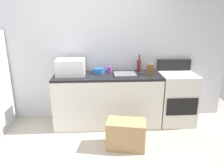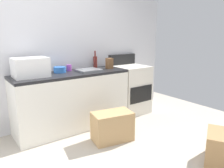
{
  "view_description": "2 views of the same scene",
  "coord_description": "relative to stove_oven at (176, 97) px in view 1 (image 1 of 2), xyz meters",
  "views": [
    {
      "loc": [
        0.19,
        -2.23,
        1.84
      ],
      "look_at": [
        0.34,
        0.55,
        0.95
      ],
      "focal_mm": 33.91,
      "sensor_mm": 36.0,
      "label": 1
    },
    {
      "loc": [
        -1.16,
        -1.86,
        1.49
      ],
      "look_at": [
        0.61,
        0.55,
        0.8
      ],
      "focal_mm": 34.84,
      "sensor_mm": 36.0,
      "label": 2
    }
  ],
  "objects": [
    {
      "name": "coffee_mug",
      "position": [
        -1.17,
        0.18,
        0.48
      ],
      "size": [
        0.08,
        0.08,
        0.1
      ],
      "primitive_type": "cylinder",
      "color": "purple",
      "rests_on": "kitchen_counter"
    },
    {
      "name": "wall_back",
      "position": [
        -1.52,
        0.34,
        0.83
      ],
      "size": [
        5.0,
        0.1,
        2.6
      ],
      "primitive_type": "cube",
      "color": "silver",
      "rests_on": "ground_plane"
    },
    {
      "name": "wine_bottle",
      "position": [
        -0.65,
        0.21,
        0.54
      ],
      "size": [
        0.07,
        0.07,
        0.3
      ],
      "color": "#591E19",
      "rests_on": "kitchen_counter"
    },
    {
      "name": "stove_oven",
      "position": [
        0.0,
        0.0,
        0.0
      ],
      "size": [
        0.6,
        0.61,
        1.1
      ],
      "color": "silver",
      "rests_on": "ground_plane"
    },
    {
      "name": "kitchen_counter",
      "position": [
        -1.22,
        -0.01,
        -0.02
      ],
      "size": [
        1.8,
        0.6,
        0.9
      ],
      "color": "silver",
      "rests_on": "ground_plane"
    },
    {
      "name": "mixing_bowl",
      "position": [
        -1.36,
        0.11,
        0.48
      ],
      "size": [
        0.19,
        0.19,
        0.09
      ],
      "primitive_type": "cylinder",
      "color": "#2659A5",
      "rests_on": "kitchen_counter"
    },
    {
      "name": "knife_block",
      "position": [
        -0.5,
        -0.01,
        0.52
      ],
      "size": [
        0.1,
        0.1,
        0.18
      ],
      "primitive_type": "cube",
      "color": "brown",
      "rests_on": "kitchen_counter"
    },
    {
      "name": "cardboard_box_large",
      "position": [
        -0.98,
        -0.75,
        -0.26
      ],
      "size": [
        0.61,
        0.43,
        0.42
      ],
      "primitive_type": "cube",
      "rotation": [
        0.0,
        0.0,
        -0.2
      ],
      "color": "tan",
      "rests_on": "ground_plane"
    },
    {
      "name": "sink_basin",
      "position": [
        -0.93,
        -0.04,
        0.45
      ],
      "size": [
        0.36,
        0.32,
        0.03
      ],
      "primitive_type": "cube",
      "color": "slate",
      "rests_on": "kitchen_counter"
    },
    {
      "name": "microwave",
      "position": [
        -1.83,
        0.02,
        0.57
      ],
      "size": [
        0.46,
        0.34,
        0.27
      ],
      "primitive_type": "cube",
      "color": "white",
      "rests_on": "kitchen_counter"
    }
  ]
}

